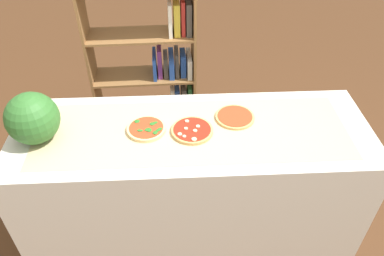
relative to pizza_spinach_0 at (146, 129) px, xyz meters
name	(u,v)px	position (x,y,z in m)	size (l,w,h in m)	color
ground_plane	(192,226)	(0.27, -0.01, -0.95)	(12.00, 12.00, 0.00)	#4C2D19
counter	(192,184)	(0.27, -0.01, -0.48)	(2.13, 0.74, 0.94)	beige
parchment_paper	(192,130)	(0.27, -0.01, -0.01)	(1.82, 0.58, 0.00)	tan
pizza_spinach_0	(146,129)	(0.00, 0.00, 0.00)	(0.23, 0.23, 0.03)	#E5C17F
pizza_mushroom_1	(192,130)	(0.27, -0.03, 0.00)	(0.24, 0.24, 0.03)	tan
pizza_plain_2	(235,117)	(0.53, 0.09, 0.00)	(0.24, 0.24, 0.02)	tan
watermelon	(32,118)	(-0.61, -0.04, 0.13)	(0.29, 0.29, 0.29)	#2D6628
bookshelf	(160,81)	(0.05, 0.96, -0.28)	(0.84, 0.32, 1.45)	brown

